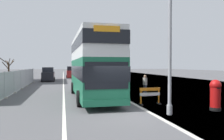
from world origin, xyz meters
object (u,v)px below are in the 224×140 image
(double_decker_bus, at_px, (92,65))
(red_pillar_postbox, at_px, (215,94))
(lamppost_foreground, at_px, (170,36))
(car_receding_mid, at_px, (71,73))
(pedestrian_at_kerb, at_px, (145,86))
(roadworks_barrier, at_px, (150,94))
(car_oncoming_near, at_px, (48,75))

(double_decker_bus, relative_size, red_pillar_postbox, 6.70)
(lamppost_foreground, distance_m, car_receding_mid, 35.44)
(lamppost_foreground, xyz_separation_m, pedestrian_at_kerb, (1.20, 6.80, -3.17))
(roadworks_barrier, xyz_separation_m, pedestrian_at_kerb, (1.07, 3.76, 0.21))
(car_oncoming_near, height_order, car_receding_mid, car_receding_mid)
(lamppost_foreground, distance_m, roadworks_barrier, 4.55)
(car_receding_mid, bearing_deg, lamppost_foreground, -83.92)
(red_pillar_postbox, xyz_separation_m, car_receding_mid, (-6.74, 34.65, 0.11))
(double_decker_bus, bearing_deg, pedestrian_at_kerb, -0.01)
(lamppost_foreground, bearing_deg, red_pillar_postbox, 8.72)
(double_decker_bus, relative_size, lamppost_foreground, 1.36)
(roadworks_barrier, bearing_deg, double_decker_bus, 131.07)
(red_pillar_postbox, relative_size, pedestrian_at_kerb, 1.00)
(pedestrian_at_kerb, bearing_deg, car_oncoming_near, 114.16)
(lamppost_foreground, height_order, pedestrian_at_kerb, lamppost_foreground)
(roadworks_barrier, xyz_separation_m, car_oncoming_near, (-7.77, 23.46, 0.38))
(red_pillar_postbox, bearing_deg, car_receding_mid, 101.01)
(car_receding_mid, bearing_deg, car_oncoming_near, -114.36)
(lamppost_foreground, relative_size, car_receding_mid, 2.22)
(car_oncoming_near, height_order, pedestrian_at_kerb, car_oncoming_near)
(lamppost_foreground, distance_m, red_pillar_postbox, 4.34)
(lamppost_foreground, relative_size, roadworks_barrier, 5.94)
(double_decker_bus, xyz_separation_m, car_receding_mid, (-0.60, 28.32, -1.48))
(car_receding_mid, bearing_deg, red_pillar_postbox, -78.99)
(lamppost_foreground, height_order, roadworks_barrier, lamppost_foreground)
(lamppost_foreground, relative_size, car_oncoming_near, 2.12)
(lamppost_foreground, relative_size, red_pillar_postbox, 4.94)
(lamppost_foreground, xyz_separation_m, roadworks_barrier, (0.14, 3.04, -3.38))
(red_pillar_postbox, distance_m, car_oncoming_near, 28.13)
(roadworks_barrier, relative_size, car_receding_mid, 0.37)
(car_receding_mid, bearing_deg, roadworks_barrier, -83.12)
(double_decker_bus, height_order, lamppost_foreground, lamppost_foreground)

